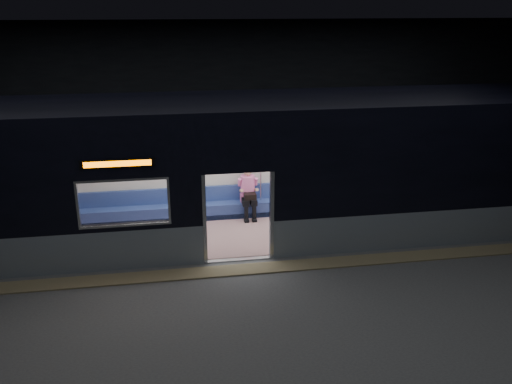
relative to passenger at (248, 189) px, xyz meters
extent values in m
cube|color=#47494C|center=(-0.60, -3.55, -0.80)|extent=(24.00, 14.00, 0.01)
cube|color=black|center=(-0.60, -3.55, 4.18)|extent=(24.00, 14.00, 0.04)
cube|color=black|center=(-0.60, 3.43, 1.70)|extent=(24.00, 0.04, 5.00)
cube|color=#8C7F59|center=(-0.60, -3.00, -0.78)|extent=(22.80, 0.50, 0.03)
cube|color=gray|center=(-5.45, -2.49, -0.35)|extent=(8.30, 0.12, 0.90)
cube|color=gray|center=(4.25, -2.49, -0.35)|extent=(8.30, 0.12, 0.90)
cube|color=black|center=(4.25, -2.49, 1.25)|extent=(8.30, 0.12, 2.30)
cube|color=black|center=(-0.60, -2.49, 1.83)|extent=(1.40, 0.12, 1.15)
cube|color=#B7BABC|center=(-1.34, -2.49, 0.23)|extent=(0.08, 0.14, 2.05)
cube|color=#B7BABC|center=(0.14, -2.49, 0.23)|extent=(0.08, 0.14, 2.05)
cube|color=black|center=(-3.05, -2.57, 1.59)|extent=(1.50, 0.04, 0.18)
cube|color=#FF7000|center=(-3.05, -2.58, 1.59)|extent=(1.34, 0.03, 0.12)
cube|color=#BAB7AA|center=(-0.60, 0.39, 0.80)|extent=(18.00, 0.12, 3.20)
cube|color=black|center=(-0.60, -1.05, 2.48)|extent=(18.00, 3.00, 0.15)
cube|color=gray|center=(-0.60, -1.05, -0.78)|extent=(17.76, 2.76, 0.04)
cube|color=#BAB7AA|center=(-0.60, -1.05, 1.55)|extent=(17.76, 2.76, 0.10)
cube|color=navy|center=(-0.60, 0.07, -0.55)|extent=(11.00, 0.48, 0.41)
cube|color=navy|center=(-0.60, 0.26, -0.15)|extent=(11.00, 0.10, 0.40)
cube|color=#7C5A68|center=(-3.90, -2.14, -0.55)|extent=(4.40, 0.48, 0.41)
cube|color=#7C5A68|center=(2.70, -2.14, -0.55)|extent=(4.40, 0.48, 0.41)
cylinder|color=silver|center=(-1.55, -2.18, 0.37)|extent=(0.04, 0.04, 2.26)
cylinder|color=silver|center=(-1.55, 0.08, 0.37)|extent=(0.04, 0.04, 2.26)
cylinder|color=silver|center=(0.35, -2.18, 0.37)|extent=(0.04, 0.04, 2.26)
cylinder|color=silver|center=(0.35, 0.08, 0.37)|extent=(0.04, 0.04, 2.26)
cylinder|color=silver|center=(-0.60, 0.03, 1.15)|extent=(11.00, 0.03, 0.03)
cube|color=black|center=(-0.10, -0.15, -0.27)|extent=(0.17, 0.47, 0.16)
cube|color=black|center=(0.10, -0.15, -0.27)|extent=(0.17, 0.47, 0.16)
cylinder|color=black|center=(-0.10, -0.36, -0.54)|extent=(0.11, 0.11, 0.43)
cylinder|color=black|center=(0.10, -0.36, -0.54)|extent=(0.11, 0.11, 0.43)
cube|color=pink|center=(0.00, 0.04, -0.25)|extent=(0.40, 0.22, 0.20)
cylinder|color=pink|center=(0.00, 0.07, 0.10)|extent=(0.41, 0.41, 0.52)
sphere|color=tan|center=(0.00, 0.05, 0.46)|extent=(0.21, 0.21, 0.21)
sphere|color=black|center=(0.00, 0.09, 0.50)|extent=(0.22, 0.22, 0.22)
cube|color=black|center=(0.02, -0.23, -0.11)|extent=(0.38, 0.36, 0.15)
cube|color=white|center=(1.63, 0.31, 0.71)|extent=(1.11, 0.03, 0.72)
camera|label=1|loc=(-2.03, -13.36, 4.63)|focal=38.00mm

